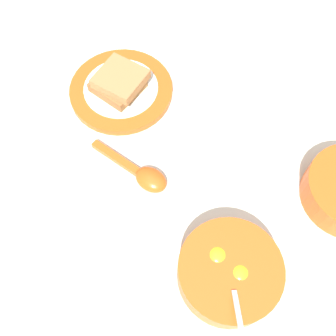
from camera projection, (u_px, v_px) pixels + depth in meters
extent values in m
plane|color=beige|center=(191.00, 253.00, 0.62)|extent=(3.00, 3.00, 0.00)
cylinder|color=#DB5119|center=(229.00, 272.00, 0.58)|extent=(0.15, 0.15, 0.05)
cylinder|color=white|center=(229.00, 271.00, 0.57)|extent=(0.13, 0.13, 0.02)
ellipsoid|color=yellow|center=(217.00, 257.00, 0.57)|extent=(0.03, 0.03, 0.02)
ellipsoid|color=yellow|center=(240.00, 274.00, 0.56)|extent=(0.03, 0.03, 0.02)
cylinder|color=black|center=(241.00, 275.00, 0.56)|extent=(0.04, 0.04, 0.00)
ellipsoid|color=silver|center=(232.00, 280.00, 0.55)|extent=(0.03, 0.02, 0.01)
cube|color=silver|center=(237.00, 309.00, 0.52)|extent=(0.05, 0.03, 0.03)
cylinder|color=#DB5119|center=(121.00, 90.00, 0.75)|extent=(0.20, 0.20, 0.01)
cylinder|color=white|center=(121.00, 88.00, 0.75)|extent=(0.14, 0.14, 0.00)
cube|color=brown|center=(118.00, 85.00, 0.74)|extent=(0.09, 0.10, 0.02)
cube|color=#9E7042|center=(120.00, 79.00, 0.72)|extent=(0.09, 0.09, 0.02)
ellipsoid|color=#DB5119|center=(151.00, 180.00, 0.66)|extent=(0.05, 0.07, 0.03)
cube|color=#DB5119|center=(117.00, 158.00, 0.69)|extent=(0.03, 0.11, 0.01)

